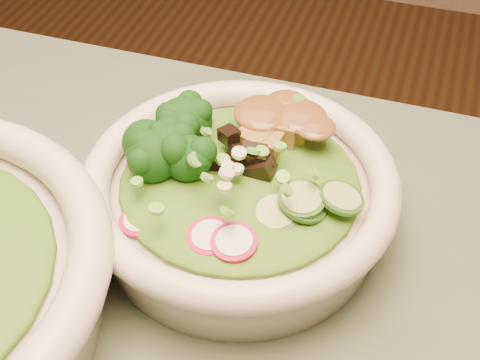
% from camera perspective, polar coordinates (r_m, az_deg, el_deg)
% --- Properties ---
extents(salad_bowl, '(0.23, 0.23, 0.06)m').
position_cam_1_polar(salad_bowl, '(0.50, -0.00, -1.50)').
color(salad_bowl, silver).
rests_on(salad_bowl, dining_table).
extents(lettuce_bed, '(0.18, 0.18, 0.02)m').
position_cam_1_polar(lettuce_bed, '(0.49, -0.00, 0.09)').
color(lettuce_bed, '#2A5712').
rests_on(lettuce_bed, salad_bowl).
extents(broccoli_florets, '(0.09, 0.08, 0.04)m').
position_cam_1_polar(broccoli_florets, '(0.50, -5.51, 3.22)').
color(broccoli_florets, black).
rests_on(broccoli_florets, salad_bowl).
extents(radish_slices, '(0.10, 0.07, 0.02)m').
position_cam_1_polar(radish_slices, '(0.45, -3.46, -4.16)').
color(radish_slices, '#AE0D3A').
rests_on(radish_slices, salad_bowl).
extents(cucumber_slices, '(0.08, 0.08, 0.03)m').
position_cam_1_polar(cucumber_slices, '(0.46, 6.00, -1.59)').
color(cucumber_slices, '#A4C76E').
rests_on(cucumber_slices, salad_bowl).
extents(mushroom_heap, '(0.08, 0.08, 0.03)m').
position_cam_1_polar(mushroom_heap, '(0.48, 0.63, 1.80)').
color(mushroom_heap, black).
rests_on(mushroom_heap, salad_bowl).
extents(tofu_cubes, '(0.09, 0.08, 0.03)m').
position_cam_1_polar(tofu_cubes, '(0.51, 3.24, 4.43)').
color(tofu_cubes, olive).
rests_on(tofu_cubes, salad_bowl).
extents(peanut_sauce, '(0.06, 0.05, 0.01)m').
position_cam_1_polar(peanut_sauce, '(0.51, 3.29, 5.42)').
color(peanut_sauce, brown).
rests_on(peanut_sauce, tofu_cubes).
extents(scallion_garnish, '(0.17, 0.17, 0.02)m').
position_cam_1_polar(scallion_garnish, '(0.47, 0.00, 1.84)').
color(scallion_garnish, '#65AE3D').
rests_on(scallion_garnish, salad_bowl).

